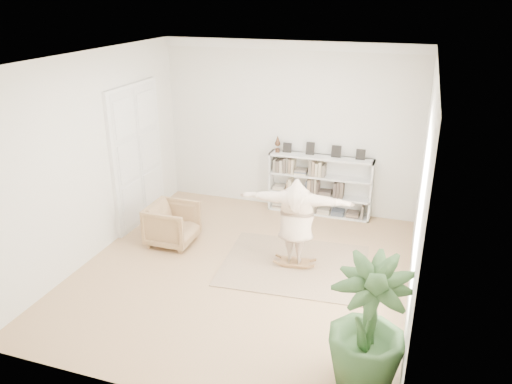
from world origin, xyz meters
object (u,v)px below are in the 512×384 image
rocker_board (295,262)px  person (296,219)px  armchair (172,224)px  houseplant (368,324)px  bookshelf (319,186)px

rocker_board → person: (0.00, -0.00, 0.84)m
armchair → person: size_ratio=0.45×
person → armchair: bearing=-6.8°
armchair → rocker_board: 2.45m
armchair → houseplant: (3.92, -2.55, 0.45)m
bookshelf → armchair: 3.27m
houseplant → person: bearing=121.4°
armchair → rocker_board: bearing=-92.7°
bookshelf → person: person is taller
person → houseplant: 2.87m
person → houseplant: (1.49, -2.45, -0.06)m
person → houseplant: size_ratio=1.13×
armchair → person: bearing=-92.7°
bookshelf → rocker_board: (0.07, -2.35, -0.57)m
rocker_board → person: person is taller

